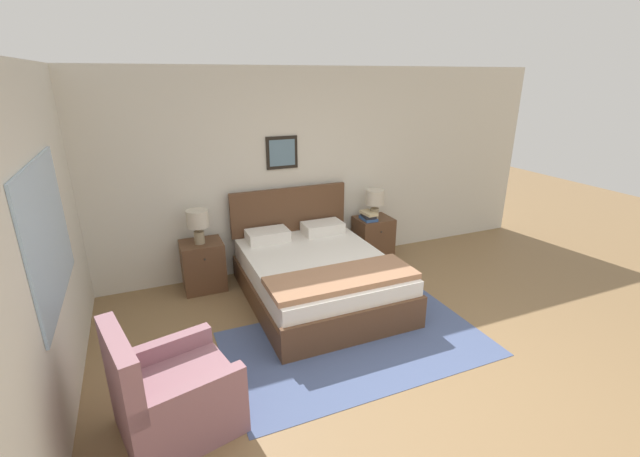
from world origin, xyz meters
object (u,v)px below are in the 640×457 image
Objects in this scene: table_lamp_by_door at (375,199)px; armchair at (171,396)px; bed at (317,275)px; table_lamp_near_window at (198,221)px; nightstand_near_window at (203,266)px; nightstand_by_door at (373,238)px.

armchair is at bearing -143.28° from table_lamp_by_door.
bed is 1.51m from table_lamp_by_door.
bed is at bearing -32.15° from table_lamp_near_window.
nightstand_near_window is at bearing 61.31° from table_lamp_near_window.
table_lamp_by_door is at bearing 0.00° from table_lamp_near_window.
nightstand_near_window is at bearing 179.38° from table_lamp_by_door.
table_lamp_by_door reaches higher than armchair.
nightstand_near_window is at bearing 152.33° from armchair.
bed is at bearing -147.31° from table_lamp_by_door.
table_lamp_near_window reaches higher than nightstand_by_door.
table_lamp_near_window is (-1.20, 0.75, 0.59)m from bed.
table_lamp_by_door is at bearing 113.33° from armchair.
bed is at bearing 115.82° from armchair.
bed is 1.42m from nightstand_by_door.
table_lamp_by_door is at bearing 32.69° from bed.
table_lamp_by_door is (2.91, 2.17, 0.58)m from armchair.
table_lamp_near_window is 2.37m from table_lamp_by_door.
nightstand_by_door is (1.18, 0.78, 0.01)m from bed.
nightstand_by_door is 1.47× the size of table_lamp_near_window.
nightstand_near_window is 1.47× the size of table_lamp_near_window.
table_lamp_by_door is (-0.01, -0.03, 0.58)m from nightstand_by_door.
armchair reaches higher than nightstand_near_window.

